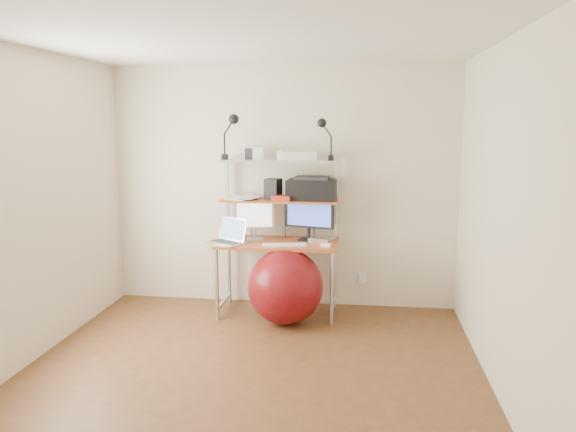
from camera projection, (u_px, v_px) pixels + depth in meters
The scene contains 20 objects.
room at pixel (248, 215), 4.10m from camera, with size 3.60×3.60×3.60m.
computer_desk at pixel (278, 220), 5.62m from camera, with size 1.20×0.60×1.57m.
wall_outlet at pixel (362, 278), 5.89m from camera, with size 0.08×0.01×0.12m, color white.
monitor_silver at pixel (255, 217), 5.67m from camera, with size 0.38×0.19×0.44m.
monitor_black at pixel (309, 215), 5.63m from camera, with size 0.51×0.19×0.51m.
laptop at pixel (229, 237), 5.55m from camera, with size 0.44×0.42×0.31m.
keyboard at pixel (284, 245), 5.43m from camera, with size 0.42×0.12×0.01m, color white.
mouse at pixel (326, 245), 5.40m from camera, with size 0.10×0.06×0.03m, color white.
mac_mini at pixel (321, 239), 5.63m from camera, with size 0.21×0.21×0.04m, color silver.
phone at pixel (270, 245), 5.44m from camera, with size 0.07×0.12×0.01m, color black.
printer at pixel (312, 189), 5.63m from camera, with size 0.50×0.35×0.23m.
nas_cube at pixel (273, 189), 5.65m from camera, with size 0.14×0.14×0.21m, color black.
red_box at pixel (281, 198), 5.55m from camera, with size 0.18×0.12×0.05m, color #AE2C1B.
scanner at pixel (296, 155), 5.56m from camera, with size 0.42×0.32×0.10m.
box_white at pixel (258, 153), 5.59m from camera, with size 0.11×0.09×0.12m, color white.
box_grey at pixel (250, 154), 5.66m from camera, with size 0.11×0.11×0.11m, color #2A2A2C.
clip_lamp_left at pixel (232, 126), 5.52m from camera, with size 0.18×0.10×0.45m.
clip_lamp_right at pixel (324, 130), 5.43m from camera, with size 0.16×0.09×0.40m.
exercise_ball at pixel (285, 287), 5.37m from camera, with size 0.73×0.73×0.73m, color maroon.
paper_stack at pixel (241, 197), 5.70m from camera, with size 0.40×0.40×0.02m.
Camera 1 is at (0.82, -3.97, 1.92)m, focal length 35.00 mm.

